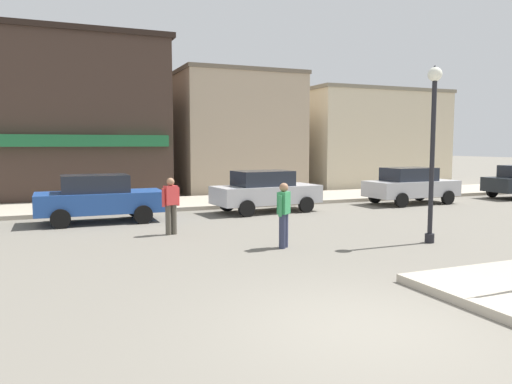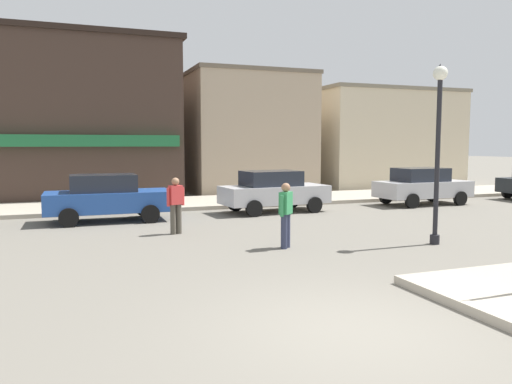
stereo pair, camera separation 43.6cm
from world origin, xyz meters
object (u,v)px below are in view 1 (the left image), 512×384
object	(u,v)px
lamp_post	(433,128)
parked_car_second	(265,191)
parked_car_nearest	(99,198)
parked_car_third	(411,185)
pedestrian_crossing_near	(284,213)
pedestrian_crossing_far	(171,204)

from	to	relation	value
lamp_post	parked_car_second	bearing A→B (deg)	102.48
parked_car_second	parked_car_nearest	bearing A→B (deg)	-178.10
lamp_post	parked_car_third	bearing A→B (deg)	53.35
lamp_post	parked_car_second	distance (m)	7.54
parked_car_third	pedestrian_crossing_near	world-z (taller)	pedestrian_crossing_near
parked_car_third	parked_car_nearest	bearing A→B (deg)	-179.32
pedestrian_crossing_far	pedestrian_crossing_near	bearing A→B (deg)	-53.22
lamp_post	pedestrian_crossing_near	size ratio (longest dim) A/B	2.82
parked_car_nearest	pedestrian_crossing_far	size ratio (longest dim) A/B	2.50
parked_car_third	pedestrian_crossing_far	distance (m)	11.61
parked_car_nearest	pedestrian_crossing_near	world-z (taller)	pedestrian_crossing_near
parked_car_nearest	parked_car_second	size ratio (longest dim) A/B	0.97
parked_car_third	pedestrian_crossing_far	world-z (taller)	pedestrian_crossing_far
lamp_post	parked_car_second	size ratio (longest dim) A/B	1.10
parked_car_second	pedestrian_crossing_near	world-z (taller)	pedestrian_crossing_near
pedestrian_crossing_near	parked_car_third	bearing A→B (deg)	34.24
pedestrian_crossing_near	pedestrian_crossing_far	distance (m)	3.58
pedestrian_crossing_near	pedestrian_crossing_far	xyz separation A→B (m)	(-2.14, 2.87, 0.00)
parked_car_second	pedestrian_crossing_far	world-z (taller)	pedestrian_crossing_far
parked_car_third	pedestrian_crossing_far	xyz separation A→B (m)	(-11.14, -3.26, 0.06)
lamp_post	parked_car_second	world-z (taller)	lamp_post
parked_car_second	lamp_post	bearing A→B (deg)	-77.52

